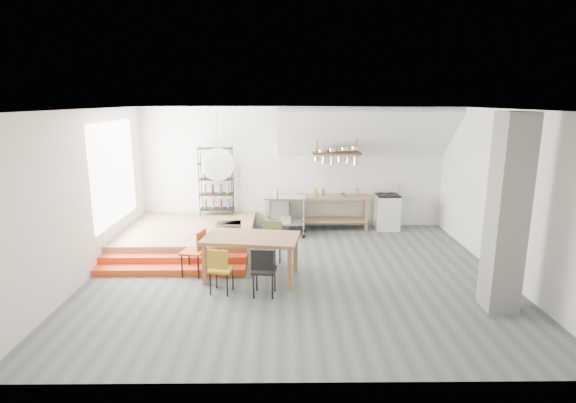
{
  "coord_description": "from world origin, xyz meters",
  "views": [
    {
      "loc": [
        -0.24,
        -8.34,
        3.37
      ],
      "look_at": [
        -0.15,
        0.8,
        1.29
      ],
      "focal_mm": 28.0,
      "sensor_mm": 36.0,
      "label": 1
    }
  ],
  "objects_px": {
    "rolling_cart": "(285,210)",
    "mini_fridge": "(280,213)",
    "stove": "(387,211)",
    "dining_table": "(251,241)"
  },
  "relations": [
    {
      "from": "stove",
      "to": "dining_table",
      "type": "relative_size",
      "value": 0.62
    },
    {
      "from": "rolling_cart",
      "to": "mini_fridge",
      "type": "bearing_deg",
      "value": 107.71
    },
    {
      "from": "stove",
      "to": "mini_fridge",
      "type": "bearing_deg",
      "value": 179.12
    },
    {
      "from": "mini_fridge",
      "to": "dining_table",
      "type": "bearing_deg",
      "value": -98.5
    },
    {
      "from": "rolling_cart",
      "to": "stove",
      "type": "bearing_deg",
      "value": 14.74
    },
    {
      "from": "rolling_cart",
      "to": "dining_table",
      "type": "bearing_deg",
      "value": -99.81
    },
    {
      "from": "stove",
      "to": "mini_fridge",
      "type": "height_order",
      "value": "stove"
    },
    {
      "from": "stove",
      "to": "dining_table",
      "type": "distance_m",
      "value": 4.76
    },
    {
      "from": "mini_fridge",
      "to": "rolling_cart",
      "type": "bearing_deg",
      "value": -75.65
    },
    {
      "from": "dining_table",
      "to": "mini_fridge",
      "type": "distance_m",
      "value": 3.45
    }
  ]
}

